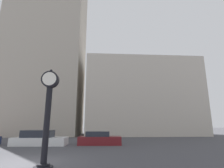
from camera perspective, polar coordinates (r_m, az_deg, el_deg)
name	(u,v)px	position (r m, az deg, el deg)	size (l,w,h in m)	color
ground_plane	(24,164)	(10.26, -26.84, -22.18)	(200.00, 200.00, 0.00)	#424247
building_tall_tower	(50,34)	(39.48, -19.51, 15.12)	(13.59, 12.00, 40.09)	#ADA393
building_storefront_row	(140,99)	(34.61, 9.18, -4.82)	(20.21, 12.00, 13.50)	beige
street_clock	(48,113)	(8.55, -20.29, -8.94)	(0.81, 0.81, 4.44)	black
car_white	(39,139)	(18.11, -22.60, -16.25)	(4.86, 2.09, 1.35)	silver
car_maroon	(99,139)	(17.36, -4.11, -17.48)	(4.07, 1.96, 1.23)	maroon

